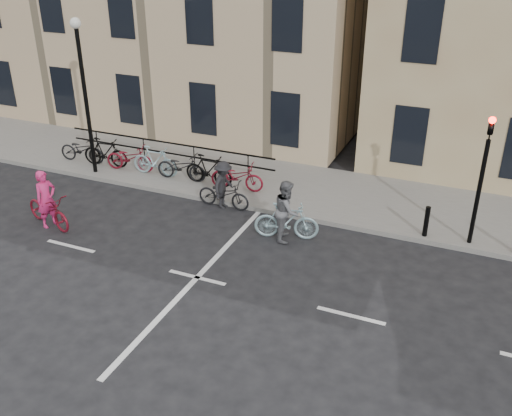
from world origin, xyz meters
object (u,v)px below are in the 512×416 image
at_px(cyclist_grey, 287,216).
at_px(cyclist_dark, 224,190).
at_px(cyclist_pink, 48,207).
at_px(traffic_light, 484,165).
at_px(lamp_post, 83,78).

distance_m(cyclist_grey, cyclist_dark, 2.74).
relative_size(cyclist_pink, cyclist_grey, 1.08).
height_order(traffic_light, cyclist_grey, traffic_light).
bearing_deg(traffic_light, cyclist_dark, -176.57).
xyz_separation_m(traffic_light, cyclist_pink, (-11.57, -3.57, -1.85)).
height_order(lamp_post, cyclist_grey, lamp_post).
distance_m(traffic_light, cyclist_dark, 7.59).
bearing_deg(lamp_post, cyclist_grey, -11.40).
distance_m(cyclist_pink, cyclist_grey, 7.03).
bearing_deg(cyclist_dark, traffic_light, -85.98).
distance_m(traffic_light, cyclist_grey, 5.37).
bearing_deg(cyclist_dark, cyclist_pink, 127.17).
relative_size(lamp_post, cyclist_dark, 3.02).
bearing_deg(cyclist_pink, traffic_light, -56.99).
height_order(lamp_post, cyclist_pink, lamp_post).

